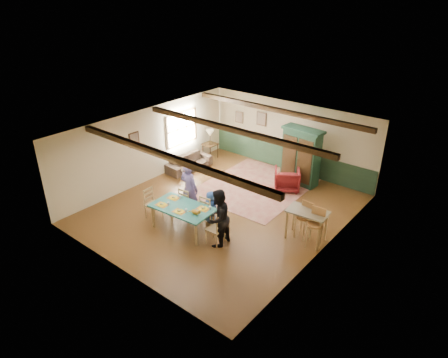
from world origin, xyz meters
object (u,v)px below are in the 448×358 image
Objects in this scene: person_man at (189,189)px; sofa at (189,163)px; table_lamp at (210,137)px; dining_chair_far_right at (209,209)px; armchair at (287,179)px; dining_chair_end_left at (154,204)px; bar_stool_right at (315,229)px; dining_chair_far_left at (188,201)px; person_child at (211,207)px; counter_table at (306,225)px; dining_table at (183,218)px; cat at (195,212)px; bar_stool_left at (303,221)px; armoire at (301,156)px; person_woman at (218,218)px; end_table at (210,151)px; dining_chair_end_right at (215,228)px.

person_man is 3.46m from sofa.
table_lamp reaches higher than sofa.
armchair is at bearing -105.38° from dining_chair_far_right.
person_man reaches higher than dining_chair_end_left.
dining_chair_far_left is at bearing -172.82° from bar_stool_right.
bar_stool_right is (6.31, -2.93, -0.36)m from table_lamp.
dining_chair_end_left is at bearing 46.85° from person_man.
counter_table is at bearing -163.99° from person_child.
dining_table is 0.74m from cat.
sofa is at bearing -50.83° from dining_chair_far_left.
bar_stool_left is at bearing 34.96° from cat.
armoire is 4.35m from sofa.
person_child is (-0.93, 0.75, -0.33)m from person_woman.
person_woman is 1.52× the size of bar_stool_left.
person_man is 1.72× the size of person_child.
sofa is (-4.11, 3.14, -0.57)m from person_woman.
dining_table is at bearing -98.17° from armoire.
dining_chair_end_left is at bearing 43.83° from dining_chair_far_left.
bar_stool_right is at bearing -167.83° from dining_chair_far_right.
dining_table is 1.64× the size of counter_table.
table_lamp is at bearing 155.26° from counter_table.
dining_chair_end_left is 0.47× the size of armoire.
counter_table is (2.70, 1.07, -0.02)m from dining_chair_far_right.
bar_stool_left is (5.84, -2.73, 0.23)m from end_table.
bar_stool_right is (3.40, 1.65, 0.20)m from dining_table.
person_man reaches higher than sofa.
dining_chair_far_right is 0.87× the size of counter_table.
cat is at bearing -91.66° from armoire.
dining_chair_end_left is 2.64× the size of cat.
table_lamp reaches higher than cat.
dining_chair_end_left is at bearing -149.27° from bar_stool_left.
dining_chair_far_left is 4.61m from table_lamp.
dining_chair_end_left and dining_chair_end_right have the same top height.
person_woman is at bearing -127.73° from bar_stool_left.
dining_chair_far_right is at bearing 45.19° from armchair.
armchair is 0.79× the size of bar_stool_left.
dining_chair_far_right is 0.51× the size of sofa.
armoire reaches higher than dining_chair_end_left.
table_lamp reaches higher than dining_chair_end_right.
bar_stool_right reaches higher than armchair.
armoire is 1.78× the size of bar_stool_right.
armchair is 1.47× the size of table_lamp.
armchair is 0.78× the size of counter_table.
dining_chair_end_left is at bearing -110.00° from armoire.
dining_chair_far_right is at bearing 90.00° from person_child.
table_lamp is at bearing 122.40° from dining_table.
dining_chair_end_right is 1.12m from person_child.
person_woman is (1.74, -0.61, 0.36)m from dining_chair_far_left.
person_man reaches higher than person_child.
dining_chair_end_left is (-1.17, -0.08, 0.10)m from dining_table.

